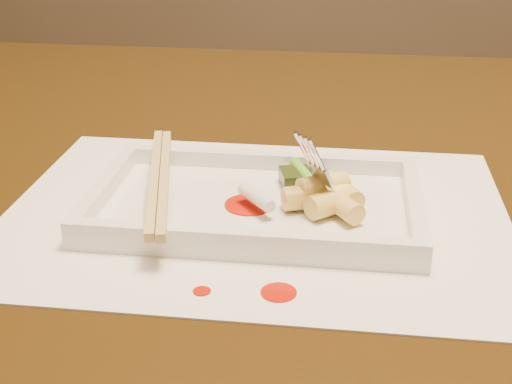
# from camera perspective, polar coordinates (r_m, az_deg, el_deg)

# --- Properties ---
(table) EXTENTS (1.40, 0.90, 0.75)m
(table) POSITION_cam_1_polar(r_m,az_deg,el_deg) (0.70, 5.04, -5.91)
(table) COLOR black
(table) RESTS_ON ground
(placemat) EXTENTS (0.40, 0.30, 0.00)m
(placemat) POSITION_cam_1_polar(r_m,az_deg,el_deg) (0.57, -0.00, -1.70)
(placemat) COLOR white
(placemat) RESTS_ON table
(sauce_splatter_a) EXTENTS (0.02, 0.02, 0.00)m
(sauce_splatter_a) POSITION_cam_1_polar(r_m,az_deg,el_deg) (0.47, 1.83, -8.03)
(sauce_splatter_a) COLOR red
(sauce_splatter_a) RESTS_ON placemat
(sauce_splatter_b) EXTENTS (0.01, 0.01, 0.00)m
(sauce_splatter_b) POSITION_cam_1_polar(r_m,az_deg,el_deg) (0.47, -4.35, -7.91)
(sauce_splatter_b) COLOR red
(sauce_splatter_b) RESTS_ON placemat
(plate_base) EXTENTS (0.26, 0.16, 0.01)m
(plate_base) POSITION_cam_1_polar(r_m,az_deg,el_deg) (0.57, -0.00, -1.28)
(plate_base) COLOR white
(plate_base) RESTS_ON placemat
(plate_rim_far) EXTENTS (0.26, 0.01, 0.01)m
(plate_rim_far) POSITION_cam_1_polar(r_m,az_deg,el_deg) (0.63, 0.87, 2.55)
(plate_rim_far) COLOR white
(plate_rim_far) RESTS_ON plate_base
(plate_rim_near) EXTENTS (0.26, 0.01, 0.01)m
(plate_rim_near) POSITION_cam_1_polar(r_m,az_deg,el_deg) (0.50, -1.11, -3.85)
(plate_rim_near) COLOR white
(plate_rim_near) RESTS_ON plate_base
(plate_rim_left) EXTENTS (0.01, 0.14, 0.01)m
(plate_rim_left) POSITION_cam_1_polar(r_m,az_deg,el_deg) (0.59, -11.98, 0.39)
(plate_rim_left) COLOR white
(plate_rim_left) RESTS_ON plate_base
(plate_rim_right) EXTENTS (0.01, 0.14, 0.01)m
(plate_rim_right) POSITION_cam_1_polar(r_m,az_deg,el_deg) (0.56, 12.59, -0.96)
(plate_rim_right) COLOR white
(plate_rim_right) RESTS_ON plate_base
(veg_piece) EXTENTS (0.04, 0.04, 0.01)m
(veg_piece) POSITION_cam_1_polar(r_m,az_deg,el_deg) (0.60, 3.83, 1.20)
(veg_piece) COLOR black
(veg_piece) RESTS_ON plate_base
(scallion_white) EXTENTS (0.03, 0.04, 0.01)m
(scallion_white) POSITION_cam_1_polar(r_m,az_deg,el_deg) (0.55, 0.02, -0.43)
(scallion_white) COLOR #EAEACC
(scallion_white) RESTS_ON plate_base
(scallion_green) EXTENTS (0.04, 0.08, 0.01)m
(scallion_green) POSITION_cam_1_polar(r_m,az_deg,el_deg) (0.58, 4.40, 0.87)
(scallion_green) COLOR #4BAE1C
(scallion_green) RESTS_ON plate_base
(chopstick_a) EXTENTS (0.05, 0.20, 0.01)m
(chopstick_a) POSITION_cam_1_polar(r_m,az_deg,el_deg) (0.58, -8.11, 1.12)
(chopstick_a) COLOR tan
(chopstick_a) RESTS_ON plate_rim_near
(chopstick_b) EXTENTS (0.05, 0.20, 0.01)m
(chopstick_b) POSITION_cam_1_polar(r_m,az_deg,el_deg) (0.57, -7.34, 1.08)
(chopstick_b) COLOR tan
(chopstick_b) RESTS_ON plate_rim_near
(fork) EXTENTS (0.09, 0.10, 0.14)m
(fork) POSITION_cam_1_polar(r_m,az_deg,el_deg) (0.55, 7.50, 6.41)
(fork) COLOR silver
(fork) RESTS_ON plate_base
(sauce_blob_0) EXTENTS (0.04, 0.04, 0.00)m
(sauce_blob_0) POSITION_cam_1_polar(r_m,az_deg,el_deg) (0.56, -0.56, -1.02)
(sauce_blob_0) COLOR red
(sauce_blob_0) RESTS_ON plate_base
(rice_cake_0) EXTENTS (0.04, 0.05, 0.02)m
(rice_cake_0) POSITION_cam_1_polar(r_m,az_deg,el_deg) (0.57, 6.88, 0.06)
(rice_cake_0) COLOR #FCEA75
(rice_cake_0) RESTS_ON plate_base
(rice_cake_1) EXTENTS (0.04, 0.04, 0.02)m
(rice_cake_1) POSITION_cam_1_polar(r_m,az_deg,el_deg) (0.55, 6.00, -0.88)
(rice_cake_1) COLOR #FCEA75
(rice_cake_1) RESTS_ON plate_base
(rice_cake_2) EXTENTS (0.04, 0.04, 0.02)m
(rice_cake_2) POSITION_cam_1_polar(r_m,az_deg,el_deg) (0.56, 5.39, 0.47)
(rice_cake_2) COLOR #FCEA75
(rice_cake_2) RESTS_ON plate_base
(rice_cake_3) EXTENTS (0.04, 0.05, 0.02)m
(rice_cake_3) POSITION_cam_1_polar(r_m,az_deg,el_deg) (0.55, 6.75, -0.97)
(rice_cake_3) COLOR #FCEA75
(rice_cake_3) RESTS_ON plate_base
(rice_cake_4) EXTENTS (0.05, 0.03, 0.02)m
(rice_cake_4) POSITION_cam_1_polar(r_m,az_deg,el_deg) (0.56, 4.54, -0.37)
(rice_cake_4) COLOR #FCEA75
(rice_cake_4) RESTS_ON plate_base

